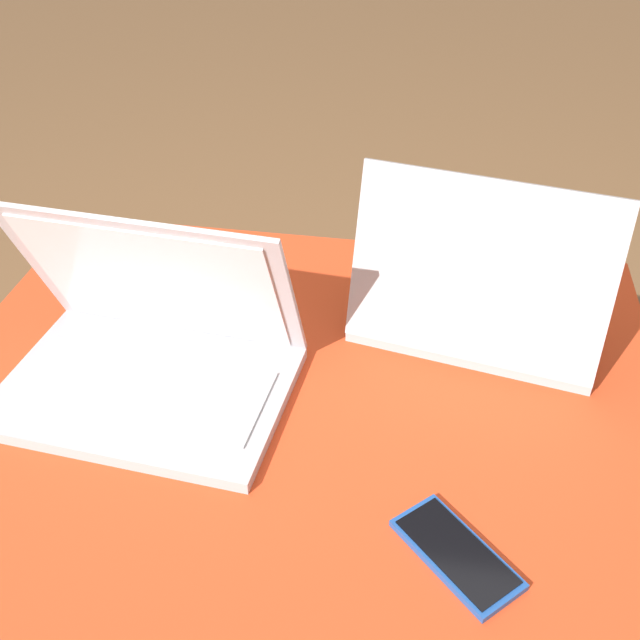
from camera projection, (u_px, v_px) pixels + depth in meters
ground_plane at (300, 592)px, 1.25m from camera, size 14.00×14.00×0.00m
ottoman at (297, 503)px, 1.12m from camera, size 0.96×0.80×0.45m
laptop_near at (150, 352)px, 0.97m from camera, size 0.39×0.29×0.25m
laptop_far at (479, 300)px, 1.06m from camera, size 0.38×0.31×0.26m
cell_phone at (456, 554)px, 0.78m from camera, size 0.15×0.15×0.01m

